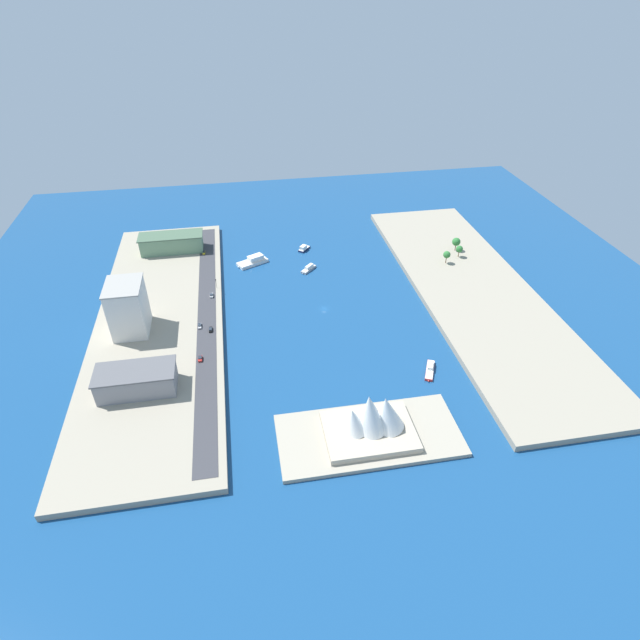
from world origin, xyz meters
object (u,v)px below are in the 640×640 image
at_px(pickup_red, 200,358).
at_px(opera_landmark, 373,419).
at_px(hotel_broad_white, 128,308).
at_px(sedan_silver, 200,326).
at_px(van_white, 211,295).
at_px(traffic_light_waterfront, 216,282).
at_px(yacht_sleek_gray, 309,268).
at_px(ferry_white_commuter, 253,261).
at_px(taxi_yellow_cab, 204,252).
at_px(suv_black, 211,329).
at_px(tugboat_red, 430,369).
at_px(patrol_launch_navy, 304,248).
at_px(terminal_long_green, 172,243).
at_px(warehouse_low_gray, 137,380).

distance_m(pickup_red, opera_landmark, 96.03).
bearing_deg(hotel_broad_white, sedan_silver, 173.93).
bearing_deg(hotel_broad_white, van_white, -147.83).
distance_m(traffic_light_waterfront, opera_landmark, 145.23).
height_order(yacht_sleek_gray, ferry_white_commuter, ferry_white_commuter).
bearing_deg(traffic_light_waterfront, opera_landmark, 116.44).
bearing_deg(traffic_light_waterfront, taxi_yellow_cab, -80.05).
height_order(suv_black, opera_landmark, opera_landmark).
bearing_deg(tugboat_red, hotel_broad_white, -20.88).
bearing_deg(tugboat_red, pickup_red, -12.22).
relative_size(ferry_white_commuter, pickup_red, 4.96).
xyz_separation_m(patrol_launch_navy, pickup_red, (70.26, 115.39, 2.93)).
distance_m(patrol_launch_navy, terminal_long_green, 91.57).
bearing_deg(tugboat_red, warehouse_low_gray, -2.94).
bearing_deg(sedan_silver, hotel_broad_white, -6.07).
xyz_separation_m(taxi_yellow_cab, pickup_red, (0.66, 115.71, 0.07)).
relative_size(tugboat_red, traffic_light_waterfront, 2.43).
xyz_separation_m(patrol_launch_navy, tugboat_red, (-43.29, 139.98, -0.37)).
height_order(patrol_launch_navy, hotel_broad_white, hotel_broad_white).
xyz_separation_m(yacht_sleek_gray, ferry_white_commuter, (35.66, -15.56, 0.69)).
xyz_separation_m(warehouse_low_gray, van_white, (-33.92, -76.55, -5.03)).
relative_size(tugboat_red, sedan_silver, 3.18).
distance_m(warehouse_low_gray, sedan_silver, 53.96).
relative_size(ferry_white_commuter, sedan_silver, 4.45).
height_order(terminal_long_green, sedan_silver, terminal_long_green).
relative_size(warehouse_low_gray, van_white, 8.40).
height_order(patrol_launch_navy, yacht_sleek_gray, patrol_launch_navy).
bearing_deg(opera_landmark, terminal_long_green, -63.06).
bearing_deg(suv_black, ferry_white_commuter, -109.96).
height_order(pickup_red, traffic_light_waterfront, traffic_light_waterfront).
height_order(tugboat_red, warehouse_low_gray, warehouse_low_gray).
bearing_deg(tugboat_red, ferry_white_commuter, -57.73).
xyz_separation_m(warehouse_low_gray, suv_black, (-33.40, -41.63, -5.13)).
xyz_separation_m(terminal_long_green, taxi_yellow_cab, (-21.22, 8.12, -5.20)).
height_order(warehouse_low_gray, opera_landmark, opera_landmark).
bearing_deg(patrol_launch_navy, hotel_broad_white, 37.77).
distance_m(ferry_white_commuter, warehouse_low_gray, 134.68).
relative_size(hotel_broad_white, opera_landmark, 0.74).
bearing_deg(hotel_broad_white, warehouse_low_gray, 99.46).
height_order(patrol_launch_navy, traffic_light_waterfront, traffic_light_waterfront).
height_order(van_white, opera_landmark, opera_landmark).
height_order(warehouse_low_gray, suv_black, warehouse_low_gray).
bearing_deg(terminal_long_green, patrol_launch_navy, 174.69).
xyz_separation_m(warehouse_low_gray, sedan_silver, (-27.46, -46.17, -5.14)).
relative_size(tugboat_red, opera_landmark, 0.41).
distance_m(yacht_sleek_gray, taxi_yellow_cab, 74.49).
height_order(ferry_white_commuter, warehouse_low_gray, warehouse_low_gray).
bearing_deg(ferry_white_commuter, van_white, 57.12).
relative_size(patrol_launch_navy, pickup_red, 2.34).
height_order(ferry_white_commuter, opera_landmark, opera_landmark).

